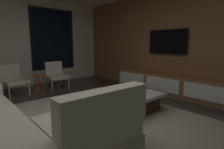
{
  "coord_description": "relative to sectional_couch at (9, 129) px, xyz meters",
  "views": [
    {
      "loc": [
        -1.34,
        -2.38,
        1.28
      ],
      "look_at": [
        1.32,
        0.6,
        0.62
      ],
      "focal_mm": 28.98,
      "sensor_mm": 36.0,
      "label": 1
    }
  ],
  "objects": [
    {
      "name": "area_rug",
      "position": [
        1.27,
        -0.03,
        -0.28
      ],
      "size": [
        3.2,
        3.8,
        0.01
      ],
      "primitive_type": "cube",
      "color": "#ADA391",
      "rests_on": "floor"
    },
    {
      "name": "book_stack_on_coffee_table",
      "position": [
        1.99,
        -0.04,
        0.1
      ],
      "size": [
        0.26,
        0.19,
        0.06
      ],
      "color": "gray",
      "rests_on": "coffee_table"
    },
    {
      "name": "back_wall_with_window",
      "position": [
        0.86,
        3.68,
        1.05
      ],
      "size": [
        6.6,
        0.3,
        2.7
      ],
      "color": "silver",
      "rests_on": "floor"
    },
    {
      "name": "floor",
      "position": [
        0.92,
        0.07,
        -0.29
      ],
      "size": [
        9.2,
        9.2,
        0.0
      ],
      "primitive_type": "plane",
      "color": "#332B26"
    },
    {
      "name": "mounted_tv",
      "position": [
        3.88,
        0.32,
        1.06
      ],
      "size": [
        0.05,
        1.11,
        0.64
      ],
      "color": "black"
    },
    {
      "name": "sectional_couch",
      "position": [
        0.0,
        0.0,
        0.0
      ],
      "size": [
        1.98,
        2.5,
        0.82
      ],
      "color": "#B1A997",
      "rests_on": "floor"
    },
    {
      "name": "accent_chair_by_curtain",
      "position": [
        0.68,
        2.67,
        0.14
      ],
      "size": [
        0.63,
        0.65,
        0.78
      ],
      "color": "#B2ADA0",
      "rests_on": "floor"
    },
    {
      "name": "media_console",
      "position": [
        3.69,
        0.12,
        -0.04
      ],
      "size": [
        0.46,
        3.1,
        0.52
      ],
      "color": "brown",
      "rests_on": "floor"
    },
    {
      "name": "coffee_table",
      "position": [
        2.03,
        0.08,
        -0.1
      ],
      "size": [
        1.16,
        1.16,
        0.36
      ],
      "color": "#3E221B",
      "rests_on": "floor"
    },
    {
      "name": "accent_chair_near_window",
      "position": [
        1.82,
        2.66,
        0.14
      ],
      "size": [
        0.58,
        0.6,
        0.78
      ],
      "color": "#B2ADA0",
      "rests_on": "floor"
    },
    {
      "name": "media_wall",
      "position": [
        3.98,
        0.07,
        1.06
      ],
      "size": [
        0.12,
        7.8,
        2.7
      ],
      "color": "brown",
      "rests_on": "floor"
    },
    {
      "name": "side_stool",
      "position": [
        1.32,
        2.63,
        0.08
      ],
      "size": [
        0.32,
        0.32,
        0.46
      ],
      "color": "#BF4C1E",
      "rests_on": "floor"
    }
  ]
}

